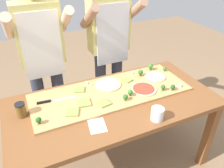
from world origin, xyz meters
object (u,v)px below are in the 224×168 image
(pizza_whole_tomato_red, at_px, (143,89))
(broccoli_floret_back_right, at_px, (151,66))
(pizza_whole_white_garlic, at_px, (108,85))
(cheese_crumble_c, at_px, (87,83))
(cheese_crumble_d, at_px, (180,86))
(cook_left, at_px, (42,52))
(pizza_whole_cheese_artichoke, at_px, (155,76))
(broccoli_floret_front_mid, at_px, (173,87))
(broccoli_floret_front_right, at_px, (130,92))
(recipe_note, at_px, (97,126))
(sauce_jar, at_px, (21,110))
(broccoli_floret_back_left, at_px, (141,72))
(prep_table, at_px, (114,110))
(broccoli_floret_center_left, at_px, (39,120))
(cheese_crumble_b, at_px, (91,84))
(chefs_knife, at_px, (52,101))
(pizza_slice_near_right, at_px, (73,112))
(broccoli_floret_back_mid, at_px, (125,97))
(pizza_slice_far_left, at_px, (80,90))
(broccoli_floret_center_right, at_px, (163,87))
(pizza_slice_near_left, at_px, (104,103))
(cheese_crumble_a, at_px, (132,73))
(broccoli_floret_front_left, at_px, (165,69))
(pizza_slice_center, at_px, (127,80))
(cook_right, at_px, (109,41))
(flour_cup, at_px, (157,115))

(pizza_whole_tomato_red, height_order, broccoli_floret_back_right, broccoli_floret_back_right)
(pizza_whole_white_garlic, xyz_separation_m, cheese_crumble_c, (-0.17, 0.10, 0.00))
(cheese_crumble_d, bearing_deg, cook_left, 144.21)
(pizza_whole_cheese_artichoke, height_order, broccoli_floret_front_mid, broccoli_floret_front_mid)
(broccoli_floret_front_right, relative_size, recipe_note, 0.39)
(pizza_whole_white_garlic, xyz_separation_m, sauce_jar, (-0.74, -0.10, 0.03))
(broccoli_floret_back_left, relative_size, cheese_crumble_c, 3.08)
(prep_table, bearing_deg, broccoli_floret_center_left, -175.44)
(broccoli_floret_center_left, bearing_deg, cheese_crumble_b, 32.91)
(chefs_knife, bearing_deg, pizza_slice_near_right, -61.72)
(broccoli_floret_front_right, distance_m, broccoli_floret_back_mid, 0.08)
(pizza_whole_white_garlic, xyz_separation_m, cook_left, (-0.46, 0.46, 0.21))
(prep_table, height_order, cheese_crumble_b, cheese_crumble_b)
(broccoli_floret_center_left, bearing_deg, broccoli_floret_front_mid, -2.15)
(broccoli_floret_back_mid, distance_m, recipe_note, 0.35)
(pizza_slice_far_left, relative_size, sauce_jar, 0.74)
(prep_table, bearing_deg, cheese_crumble_c, 111.70)
(broccoli_floret_center_right, distance_m, recipe_note, 0.69)
(prep_table, bearing_deg, pizza_slice_far_left, 131.22)
(pizza_whole_tomato_red, height_order, broccoli_floret_back_mid, broccoli_floret_back_mid)
(pizza_slice_near_left, relative_size, broccoli_floret_back_mid, 1.64)
(broccoli_floret_center_left, xyz_separation_m, recipe_note, (0.37, -0.17, -0.05))
(pizza_slice_near_right, height_order, broccoli_floret_center_right, broccoli_floret_center_right)
(pizza_whole_cheese_artichoke, bearing_deg, pizza_whole_white_garlic, 173.15)
(broccoli_floret_back_right, distance_m, cheese_crumble_c, 0.67)
(broccoli_floret_front_right, height_order, cheese_crumble_a, broccoli_floret_front_right)
(broccoli_floret_front_left, bearing_deg, broccoli_floret_back_mid, -154.76)
(cook_left, bearing_deg, pizza_slice_far_left, -64.14)
(pizza_slice_near_right, xyz_separation_m, broccoli_floret_front_left, (1.01, 0.25, 0.02))
(pizza_slice_center, xyz_separation_m, broccoli_floret_center_left, (-0.84, -0.26, 0.02))
(broccoli_floret_front_left, xyz_separation_m, cook_left, (-1.08, 0.45, 0.19))
(broccoli_floret_front_mid, height_order, cheese_crumble_b, broccoli_floret_front_mid)
(pizza_slice_far_left, height_order, cook_right, cook_right)
(flour_cup, bearing_deg, pizza_slice_near_right, 151.04)
(pizza_whole_tomato_red, height_order, cook_right, cook_right)
(pizza_whole_white_garlic, distance_m, cheese_crumble_b, 0.15)
(pizza_whole_tomato_red, relative_size, cheese_crumble_d, 10.60)
(chefs_knife, relative_size, broccoli_floret_front_mid, 6.14)
(broccoli_floret_back_mid, distance_m, cheese_crumble_c, 0.42)
(pizza_slice_near_right, height_order, broccoli_floret_back_left, broccoli_floret_back_left)
(pizza_slice_far_left, xyz_separation_m, cook_right, (0.47, 0.43, 0.21))
(sauce_jar, bearing_deg, pizza_slice_center, 6.10)
(cheese_crumble_b, bearing_deg, broccoli_floret_center_left, -147.09)
(chefs_knife, bearing_deg, broccoli_floret_front_left, 1.98)
(recipe_note, bearing_deg, pizza_whole_white_garlic, 57.64)
(cheese_crumble_d, distance_m, sauce_jar, 1.33)
(pizza_whole_white_garlic, height_order, cook_left, cook_left)
(pizza_whole_white_garlic, height_order, broccoli_floret_front_left, broccoli_floret_front_left)
(cheese_crumble_b, bearing_deg, cheese_crumble_c, 131.78)
(pizza_whole_cheese_artichoke, height_order, cook_left, cook_left)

